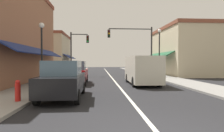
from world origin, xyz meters
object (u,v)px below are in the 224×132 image
at_px(street_lamp_left_near, 42,43).
at_px(fire_hydrant, 18,91).
at_px(parked_car_nearest_left, 63,80).
at_px(street_lamp_right_mid, 159,46).
at_px(traffic_signal_left_corner, 77,48).
at_px(van_in_lane, 142,69).
at_px(traffic_signal_mast_arm, 137,42).
at_px(parked_car_second_left, 76,73).

distance_m(street_lamp_left_near, fire_hydrant, 5.48).
bearing_deg(parked_car_nearest_left, street_lamp_right_mid, 52.49).
relative_size(traffic_signal_left_corner, street_lamp_left_near, 1.24).
relative_size(street_lamp_right_mid, fire_hydrant, 5.89).
xyz_separation_m(van_in_lane, traffic_signal_mast_arm, (1.11, 7.59, 2.83)).
height_order(traffic_signal_mast_arm, street_lamp_right_mid, traffic_signal_mast_arm).
height_order(parked_car_second_left, van_in_lane, van_in_lane).
bearing_deg(fire_hydrant, street_lamp_right_mid, 49.94).
relative_size(parked_car_nearest_left, street_lamp_left_near, 0.95).
xyz_separation_m(van_in_lane, street_lamp_left_near, (-7.06, -1.42, 1.80)).
distance_m(van_in_lane, traffic_signal_mast_arm, 8.18).
xyz_separation_m(parked_car_nearest_left, fire_hydrant, (-1.64, -1.04, -0.33)).
bearing_deg(parked_car_second_left, parked_car_nearest_left, -89.15).
bearing_deg(van_in_lane, parked_car_nearest_left, -132.58).
height_order(van_in_lane, traffic_signal_left_corner, traffic_signal_left_corner).
relative_size(parked_car_second_left, traffic_signal_left_corner, 0.77).
xyz_separation_m(traffic_signal_mast_arm, fire_hydrant, (-7.70, -13.92, -3.43)).
height_order(parked_car_nearest_left, parked_car_second_left, same).
bearing_deg(traffic_signal_mast_arm, parked_car_second_left, -131.98).
relative_size(parked_car_nearest_left, parked_car_second_left, 1.00).
xyz_separation_m(parked_car_nearest_left, traffic_signal_left_corner, (-1.01, 14.49, 2.60)).
height_order(parked_car_nearest_left, street_lamp_left_near, street_lamp_left_near).
height_order(parked_car_second_left, fire_hydrant, parked_car_second_left).
distance_m(van_in_lane, traffic_signal_left_corner, 11.21).
height_order(van_in_lane, fire_hydrant, van_in_lane).
bearing_deg(traffic_signal_left_corner, van_in_lane, -57.10).
height_order(parked_car_second_left, street_lamp_left_near, street_lamp_left_near).
distance_m(parked_car_second_left, street_lamp_right_mid, 9.60).
distance_m(street_lamp_left_near, street_lamp_right_mid, 12.03).
distance_m(traffic_signal_mast_arm, fire_hydrant, 16.27).
bearing_deg(traffic_signal_left_corner, street_lamp_right_mid, -24.50).
relative_size(street_lamp_left_near, fire_hydrant, 4.96).
distance_m(street_lamp_right_mid, fire_hydrant, 15.22).
bearing_deg(parked_car_second_left, fire_hydrant, -102.60).
bearing_deg(van_in_lane, traffic_signal_left_corner, 123.46).
xyz_separation_m(parked_car_nearest_left, traffic_signal_mast_arm, (6.06, 12.87, 3.10)).
bearing_deg(parked_car_nearest_left, traffic_signal_mast_arm, 64.77).
xyz_separation_m(street_lamp_right_mid, fire_hydrant, (-9.62, -11.44, -2.87)).
relative_size(traffic_signal_mast_arm, street_lamp_left_near, 1.35).
bearing_deg(traffic_signal_mast_arm, parked_car_nearest_left, -115.21).
distance_m(traffic_signal_mast_arm, street_lamp_left_near, 12.21).
bearing_deg(traffic_signal_mast_arm, street_lamp_right_mid, -52.33).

